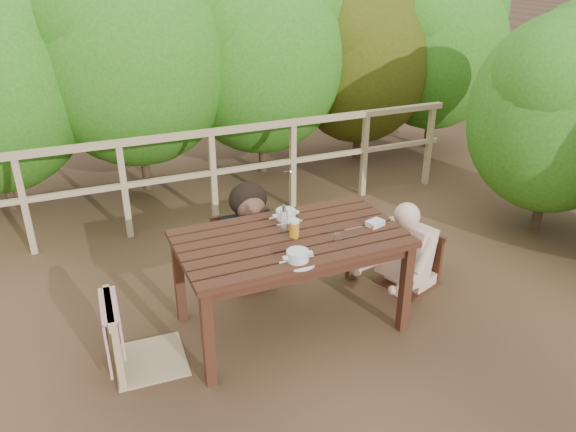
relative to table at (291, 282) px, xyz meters
name	(u,v)px	position (x,y,z in m)	size (l,w,h in m)	color
ground	(291,323)	(0.00, 0.00, -0.38)	(60.00, 60.00, 0.00)	brown
table	(291,282)	(0.00, 0.00, 0.00)	(1.63, 0.91, 0.75)	#381D12
chair_left	(143,301)	(-1.08, -0.01, 0.13)	(0.50, 0.50, 1.00)	tan
chair_far	(244,226)	(-0.08, 0.83, 0.11)	(0.48, 0.48, 0.96)	#381D12
chair_right	(411,239)	(1.17, 0.14, 0.05)	(0.42, 0.42, 0.85)	#381D12
woman	(242,201)	(-0.08, 0.85, 0.33)	(0.57, 0.71, 1.42)	black
diner_right	(417,214)	(1.20, 0.14, 0.28)	(0.53, 0.65, 1.30)	beige
railing	(213,177)	(0.00, 2.00, 0.13)	(5.60, 0.10, 1.01)	tan
hedge_row	(210,21)	(0.40, 3.20, 1.52)	(6.60, 1.60, 3.80)	#2E6B18
soup_near	(298,257)	(-0.10, -0.34, 0.42)	(0.25, 0.25, 0.08)	silver
soup_far	(286,215)	(0.08, 0.28, 0.42)	(0.25, 0.25, 0.08)	silver
beer_glass	(294,229)	(0.02, -0.02, 0.45)	(0.08, 0.08, 0.15)	orange
bottle	(284,220)	(-0.03, 0.05, 0.49)	(0.06, 0.06, 0.24)	white
tumbler	(337,238)	(0.27, -0.20, 0.41)	(0.06, 0.06, 0.07)	white
butter_tub	(375,224)	(0.64, -0.10, 0.40)	(0.13, 0.09, 0.06)	white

